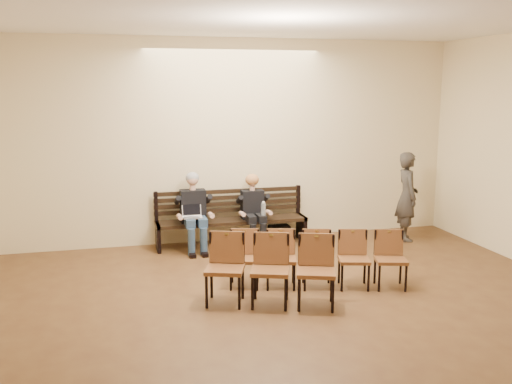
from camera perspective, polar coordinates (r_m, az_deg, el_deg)
ground at (r=5.77m, az=8.86°, el=-17.52°), size 10.00×10.00×0.00m
room_walls at (r=5.82m, az=6.51°, el=8.87°), size 8.02×10.01×3.51m
bench at (r=9.82m, az=-2.42°, el=-4.01°), size 2.60×0.90×0.45m
seated_man at (r=9.50m, az=-6.22°, el=-2.12°), size 0.52×0.71×1.24m
seated_woman at (r=9.71m, az=-0.23°, el=-2.25°), size 0.47×0.64×1.08m
laptop at (r=9.35m, az=-6.33°, el=-2.69°), size 0.36×0.31×0.23m
water_bottle at (r=9.51m, az=0.75°, el=-2.33°), size 0.08×0.08×0.25m
bag at (r=10.15m, az=2.34°, el=-4.08°), size 0.36×0.25×0.26m
passerby at (r=10.34m, az=14.90°, el=0.21°), size 0.55×0.73×1.80m
chair_row_front at (r=7.80m, az=6.16°, el=-6.74°), size 2.41×1.05×0.78m
chair_row_back at (r=7.13m, az=1.42°, el=-7.89°), size 1.67×0.99×0.89m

